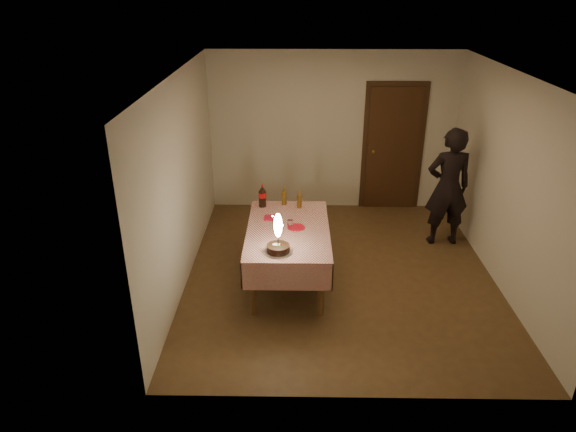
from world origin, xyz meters
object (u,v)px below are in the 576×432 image
(photographer, at_px, (448,187))
(clear_cup, at_px, (290,224))
(red_plate, at_px, (296,227))
(cola_bottle, at_px, (262,196))
(dining_table, at_px, (288,236))
(red_cup, at_px, (277,227))
(birthday_cake, at_px, (278,242))
(amber_bottle_right, at_px, (299,200))
(amber_bottle_left, at_px, (284,196))

(photographer, bearing_deg, clear_cup, -154.26)
(red_plate, height_order, photographer, photographer)
(red_plate, height_order, cola_bottle, cola_bottle)
(dining_table, xyz_separation_m, red_cup, (-0.14, -0.06, 0.15))
(birthday_cake, relative_size, clear_cup, 5.33)
(red_cup, height_order, clear_cup, red_cup)
(birthday_cake, distance_m, clear_cup, 0.66)
(dining_table, bearing_deg, clear_cup, 61.58)
(cola_bottle, distance_m, amber_bottle_right, 0.50)
(cola_bottle, bearing_deg, clear_cup, -58.65)
(red_plate, height_order, red_cup, red_cup)
(dining_table, height_order, amber_bottle_left, amber_bottle_left)
(birthday_cake, distance_m, cola_bottle, 1.30)
(clear_cup, xyz_separation_m, cola_bottle, (-0.38, 0.63, 0.11))
(birthday_cake, xyz_separation_m, red_plate, (0.20, 0.63, -0.12))
(birthday_cake, bearing_deg, clear_cup, 78.90)
(dining_table, xyz_separation_m, red_plate, (0.10, 0.02, 0.11))
(red_plate, xyz_separation_m, photographer, (2.16, 1.10, 0.11))
(birthday_cake, bearing_deg, red_cup, 93.76)
(amber_bottle_right, bearing_deg, red_cup, -111.79)
(cola_bottle, xyz_separation_m, photographer, (2.62, 0.45, -0.04))
(dining_table, bearing_deg, amber_bottle_right, 77.62)
(dining_table, height_order, birthday_cake, birthday_cake)
(dining_table, distance_m, red_cup, 0.21)
(birthday_cake, relative_size, photographer, 0.27)
(red_cup, bearing_deg, birthday_cake, -86.24)
(clear_cup, relative_size, amber_bottle_right, 0.35)
(birthday_cake, distance_m, red_cup, 0.55)
(dining_table, distance_m, birthday_cake, 0.65)
(red_plate, relative_size, amber_bottle_right, 0.86)
(clear_cup, distance_m, amber_bottle_left, 0.71)
(red_cup, xyz_separation_m, amber_bottle_left, (0.07, 0.80, 0.07))
(amber_bottle_left, bearing_deg, photographer, 9.26)
(dining_table, xyz_separation_m, cola_bottle, (-0.36, 0.67, 0.25))
(clear_cup, distance_m, photographer, 2.49)
(clear_cup, distance_m, cola_bottle, 0.74)
(red_plate, bearing_deg, dining_table, -166.82)
(birthday_cake, distance_m, amber_bottle_right, 1.27)
(red_cup, xyz_separation_m, amber_bottle_right, (0.28, 0.70, 0.07))
(red_plate, relative_size, amber_bottle_left, 0.86)
(red_cup, bearing_deg, amber_bottle_right, 68.21)
(photographer, bearing_deg, dining_table, -153.58)
(red_plate, relative_size, red_cup, 2.20)
(amber_bottle_right, bearing_deg, birthday_cake, -101.08)
(amber_bottle_left, bearing_deg, clear_cup, -82.77)
(birthday_cake, relative_size, cola_bottle, 1.51)
(birthday_cake, bearing_deg, amber_bottle_left, 88.37)
(cola_bottle, bearing_deg, photographer, 9.83)
(cola_bottle, bearing_deg, red_plate, -54.74)
(red_plate, distance_m, amber_bottle_left, 0.75)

